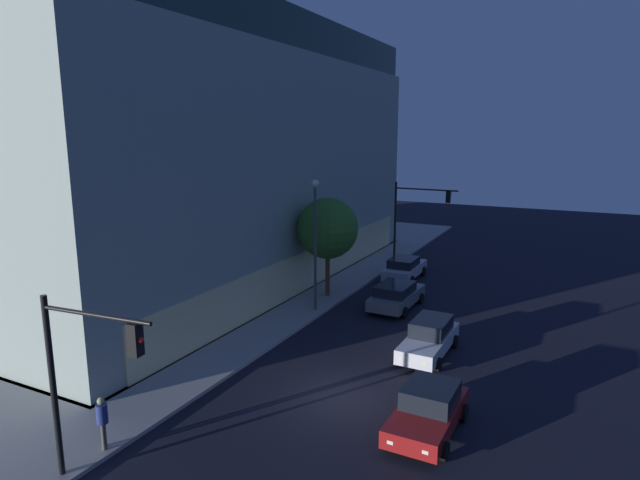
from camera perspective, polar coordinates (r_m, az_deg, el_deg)
The scene contains 11 objects.
ground_plane at distance 21.74m, azimuth 2.54°, elevation -16.49°, with size 120.00×120.00×0.00m, color black.
modern_building at distance 41.09m, azimuth -16.88°, elevation 8.86°, with size 35.19×25.21×17.50m.
traffic_light_near_corner at distance 16.51m, azimuth -24.13°, elevation -11.96°, with size 0.53×3.76×5.57m.
traffic_light_far_corner at distance 43.36m, azimuth 10.14°, elevation 3.43°, with size 0.43×5.17×6.14m.
street_lamp_sidewalk at distance 29.81m, azimuth -0.52°, elevation 1.23°, with size 0.44×0.44×7.50m.
sidewalk_tree at distance 32.64m, azimuth 0.83°, elevation 1.25°, with size 3.78×3.78×6.16m.
pedestrian_waiting at distance 19.25m, azimuth -22.33°, elevation -17.27°, with size 0.36×0.36×1.77m.
car_red at distance 19.60m, azimuth 11.54°, elevation -17.40°, with size 4.33×2.18×1.60m.
car_white at distance 25.62m, azimuth 11.67°, elevation -10.21°, with size 4.79×2.00×1.66m.
car_grey at distance 31.72m, azimuth 8.19°, elevation -5.87°, with size 4.82×2.31×1.55m.
car_silver at distance 37.96m, azimuth 9.06°, elevation -2.98°, with size 4.69×2.14×1.59m.
Camera 1 is at (-17.56, -7.81, 10.17)m, focal length 29.82 mm.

